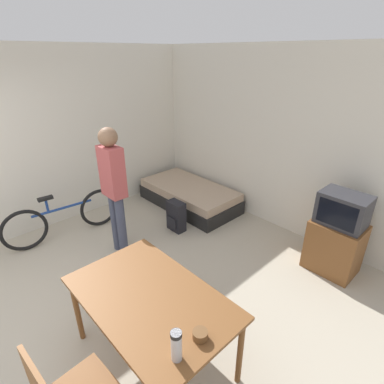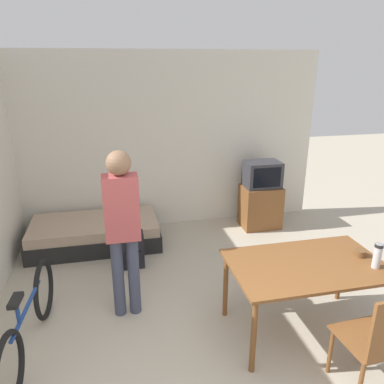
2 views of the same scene
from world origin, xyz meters
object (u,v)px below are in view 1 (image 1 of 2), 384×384
Objects in this scene: daybed at (189,195)px; bicycle at (64,218)px; thermos_flask at (176,344)px; mate_bowl at (200,335)px; tv at (337,236)px; dining_table at (150,303)px; person_standing at (113,183)px; backpack at (176,216)px.

daybed is 2.14m from bicycle.
thermos_flask reaches higher than mate_bowl.
tv is 2.50m from dining_table.
person_standing reaches higher than mate_bowl.
thermos_flask is 2.18× the size of mate_bowl.
person_standing reaches higher than thermos_flask.
bicycle reaches higher than daybed.
person_standing is at bearing -141.29° from tv.
mate_bowl is (2.59, -2.30, 0.60)m from daybed.
backpack is at bearing 139.78° from thermos_flask.
mate_bowl is (2.23, -0.64, -0.26)m from person_standing.
bicycle is (-3.10, -2.18, -0.18)m from tv.
tv is 2.27m from backpack.
tv is 0.61× the size of person_standing.
tv is at bearing 21.95° from backpack.
mate_bowl is at bearing -89.62° from tv.
dining_table is 0.58m from mate_bowl.
thermos_flask is 0.49× the size of backpack.
mate_bowl reaches higher than daybed.
person_standing reaches higher than tv.
tv is 9.83× the size of mate_bowl.
bicycle is at bearing -127.04° from backpack.
backpack reaches higher than daybed.
mate_bowl is (0.02, -2.41, 0.28)m from tv.
backpack is at bearing -158.05° from tv.
daybed is at bearing 102.37° from person_standing.
tv is 2.20× the size of backpack.
thermos_flask is at bearing -89.58° from tv.
daybed is 1.69× the size of tv.
dining_table is at bearing -178.02° from mate_bowl.
tv is (2.58, 0.11, 0.32)m from daybed.
person_standing is at bearing 159.05° from thermos_flask.
backpack is (-2.11, 1.78, -0.64)m from thermos_flask.
thermos_flask is at bearing -8.16° from bicycle.
daybed is at bearing 123.42° from backpack.
person_standing is 1.23m from backpack.
backpack is (0.12, 0.93, -0.80)m from person_standing.
daybed is 7.64× the size of thermos_flask.
tv reaches higher than mate_bowl.
dining_table is 13.23× the size of mate_bowl.
thermos_flask is (2.60, -2.52, 0.70)m from daybed.
tv is at bearing 38.71° from person_standing.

